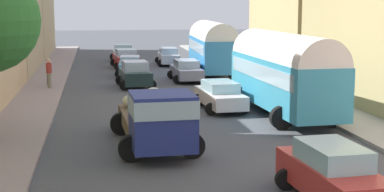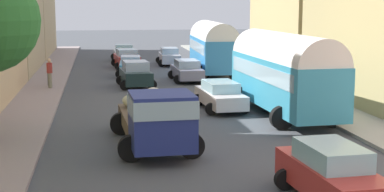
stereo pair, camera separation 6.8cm
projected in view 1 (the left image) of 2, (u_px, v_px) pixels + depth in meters
The scene contains 18 objects.
ground_plane at pixel (164, 91), 35.03m from camera, with size 154.00×154.00×0.00m, color #484B50.
sidewalk_left at pixel (41, 93), 33.85m from camera, with size 2.50×70.00×0.14m, color gray.
sidewalk_right at pixel (279, 87), 36.19m from camera, with size 2.50×70.00×0.14m, color #9C9E94.
building_left_3 at pixel (7, 2), 43.68m from camera, with size 4.11×12.96×10.55m.
building_left_4 at pixel (27, 3), 57.39m from camera, with size 4.71×14.53×10.23m.
parked_bus_0 at pixel (284, 70), 27.04m from camera, with size 3.52×9.41×3.89m.
parked_bus_1 at pixel (212, 46), 42.23m from camera, with size 3.48×8.72×3.89m.
cargo_truck_0 at pixel (156, 118), 20.65m from camera, with size 3.12×6.92×2.31m.
car_0 at pixel (135, 74), 36.34m from camera, with size 2.43×3.86×1.64m.
car_1 at pixel (130, 66), 41.71m from camera, with size 2.30×3.81×1.46m.
car_2 at pixel (126, 58), 47.06m from camera, with size 2.51×4.32×1.52m.
car_3 at pixel (123, 53), 52.42m from camera, with size 2.32×4.13×1.52m.
car_4 at pixel (332, 174), 15.32m from camera, with size 2.27×4.32×1.61m.
car_5 at pixel (220, 95), 28.74m from camera, with size 2.38×4.44×1.42m.
car_6 at pixel (186, 70), 39.13m from camera, with size 2.30×4.30×1.45m.
car_7 at pixel (168, 56), 49.12m from camera, with size 2.20×4.22×1.47m.
pedestrian_0 at pixel (49, 73), 35.05m from camera, with size 0.37×0.37×1.87m.
pedestrian_1 at pixel (49, 71), 36.13m from camera, with size 0.55×0.55×1.85m.
Camera 1 is at (-3.99, -7.44, 5.30)m, focal length 54.29 mm.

